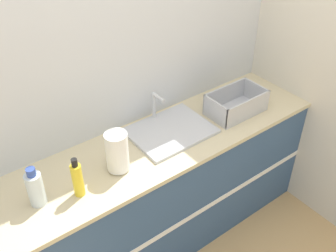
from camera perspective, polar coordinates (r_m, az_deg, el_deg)
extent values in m
cube|color=silver|center=(2.46, -5.78, 8.66)|extent=(4.66, 0.06, 2.60)
cube|color=beige|center=(2.99, 17.38, 12.31)|extent=(0.06, 2.57, 2.60)
cube|color=#33517A|center=(2.77, -1.16, -9.87)|extent=(2.26, 0.57, 0.87)
cube|color=white|center=(2.62, 2.55, -13.39)|extent=(2.26, 0.01, 0.04)
cube|color=beige|center=(2.47, -1.29, -2.61)|extent=(2.29, 0.59, 0.03)
cube|color=silver|center=(2.54, 0.37, -0.70)|extent=(0.52, 0.40, 0.02)
cylinder|color=silver|center=(2.60, -2.05, 2.99)|extent=(0.02, 0.02, 0.18)
cylinder|color=silver|center=(2.51, -1.38, 4.17)|extent=(0.02, 0.11, 0.02)
cylinder|color=#4C4C51|center=(2.28, -7.16, -6.11)|extent=(0.10, 0.10, 0.01)
cylinder|color=white|center=(2.20, -7.40, -3.69)|extent=(0.13, 0.13, 0.24)
cube|color=#B7BABF|center=(2.77, 9.72, 2.15)|extent=(0.40, 0.24, 0.01)
cube|color=#B7BABF|center=(2.66, 11.58, 2.44)|extent=(0.40, 0.01, 0.14)
cube|color=#B7BABF|center=(2.79, 8.25, 4.50)|extent=(0.40, 0.01, 0.14)
cube|color=#B7BABF|center=(2.61, 6.90, 2.14)|extent=(0.01, 0.24, 0.14)
cube|color=#B7BABF|center=(2.85, 12.61, 4.73)|extent=(0.01, 0.24, 0.14)
cylinder|color=silver|center=(2.13, -18.65, -8.69)|extent=(0.08, 0.08, 0.19)
cylinder|color=#334C9E|center=(2.05, -19.28, -6.33)|extent=(0.05, 0.05, 0.04)
cylinder|color=yellow|center=(2.11, -12.97, -7.67)|extent=(0.06, 0.06, 0.20)
cylinder|color=black|center=(2.03, -13.43, -5.19)|extent=(0.03, 0.03, 0.04)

